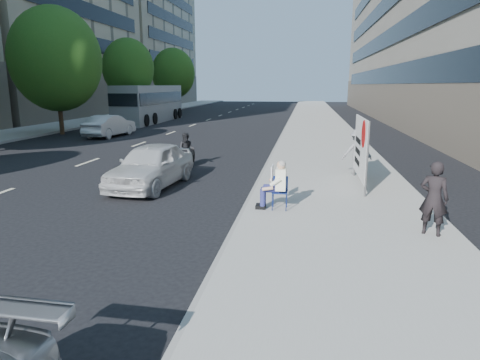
% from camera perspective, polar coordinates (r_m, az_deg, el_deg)
% --- Properties ---
extents(ground, '(160.00, 160.00, 0.00)m').
position_cam_1_polar(ground, '(10.48, -8.54, -6.26)').
color(ground, black).
rests_on(ground, ground).
extents(near_sidewalk, '(5.00, 120.00, 0.15)m').
position_cam_1_polar(near_sidewalk, '(29.66, 10.63, 6.00)').
color(near_sidewalk, '#9C9A92').
rests_on(near_sidewalk, ground).
extents(far_sidewalk, '(4.50, 120.00, 0.15)m').
position_cam_1_polar(far_sidewalk, '(35.63, -25.17, 6.10)').
color(far_sidewalk, '#9C9A92').
rests_on(far_sidewalk, ground).
extents(far_bldg_north, '(22.00, 28.00, 28.00)m').
position_cam_1_polar(far_bldg_north, '(79.43, -16.95, 19.76)').
color(far_bldg_north, tan).
rests_on(far_bldg_north, ground).
extents(near_building, '(14.00, 70.00, 20.00)m').
position_cam_1_polar(near_building, '(44.25, 28.87, 19.73)').
color(near_building, gray).
rests_on(near_building, ground).
extents(tree_far_c, '(6.00, 6.00, 8.47)m').
position_cam_1_polar(tree_far_c, '(32.19, -23.36, 14.55)').
color(tree_far_c, '#382616').
rests_on(tree_far_c, ground).
extents(tree_far_d, '(4.80, 4.80, 7.65)m').
position_cam_1_polar(tree_far_d, '(42.88, -14.68, 14.22)').
color(tree_far_d, '#382616').
rests_on(tree_far_d, ground).
extents(tree_far_e, '(5.40, 5.40, 7.89)m').
position_cam_1_polar(tree_far_e, '(56.03, -8.89, 13.88)').
color(tree_far_e, '#382616').
rests_on(tree_far_e, ground).
extents(seated_protester, '(0.83, 1.12, 1.31)m').
position_cam_1_polar(seated_protester, '(11.23, 4.80, -0.25)').
color(seated_protester, navy).
rests_on(seated_protester, near_sidewalk).
extents(jogger, '(1.10, 0.67, 1.66)m').
position_cam_1_polar(jogger, '(16.15, 15.36, 3.65)').
color(jogger, gray).
rests_on(jogger, near_sidewalk).
extents(pedestrian_woman, '(0.71, 0.61, 1.64)m').
position_cam_1_polar(pedestrian_woman, '(10.12, 24.44, -2.23)').
color(pedestrian_woman, black).
rests_on(pedestrian_woman, near_sidewalk).
extents(protest_banner, '(0.08, 3.06, 2.20)m').
position_cam_1_polar(protest_banner, '(14.30, 15.77, 4.24)').
color(protest_banner, '#4C4C4C').
rests_on(protest_banner, near_sidewalk).
extents(white_sedan_near, '(2.12, 4.43, 1.46)m').
position_cam_1_polar(white_sedan_near, '(14.60, -11.76, 1.94)').
color(white_sedan_near, silver).
rests_on(white_sedan_near, ground).
extents(white_sedan_mid, '(1.99, 4.47, 1.43)m').
position_cam_1_polar(white_sedan_mid, '(29.75, -16.99, 6.93)').
color(white_sedan_mid, silver).
rests_on(white_sedan_mid, ground).
extents(motorcycle, '(0.70, 2.04, 1.42)m').
position_cam_1_polar(motorcycle, '(18.09, -7.11, 3.83)').
color(motorcycle, black).
rests_on(motorcycle, ground).
extents(bus, '(2.76, 12.06, 3.30)m').
position_cam_1_polar(bus, '(40.87, -11.88, 9.90)').
color(bus, gray).
rests_on(bus, ground).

